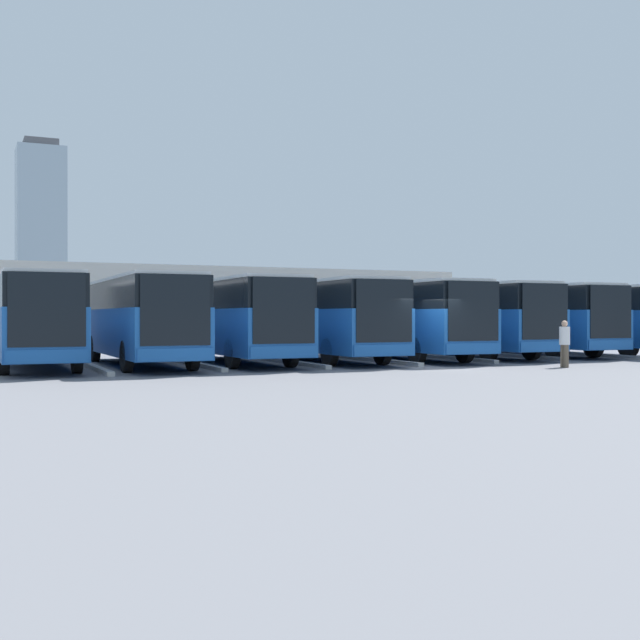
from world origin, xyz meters
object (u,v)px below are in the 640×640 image
at_px(bus_3, 397,317).
at_px(bus_4, 318,317).
at_px(pedestrian, 565,342).
at_px(bus_6, 139,317).
at_px(bus_7, 33,317).
at_px(bus_5, 232,317).
at_px(bus_1, 523,317).
at_px(bus_0, 591,317).
at_px(bus_2, 462,317).

bearing_deg(bus_3, bus_4, 0.25).
distance_m(bus_4, pedestrian, 10.00).
relative_size(bus_6, bus_7, 1.00).
relative_size(bus_7, pedestrian, 6.82).
xyz_separation_m(bus_3, bus_5, (7.50, -0.09, 0.00)).
bearing_deg(bus_1, bus_0, 172.19).
height_order(bus_4, bus_7, same).
bearing_deg(bus_5, bus_2, -177.51).
bearing_deg(bus_2, bus_3, 8.19).
bearing_deg(bus_2, bus_6, 3.31).
bearing_deg(bus_7, bus_2, -178.53).
distance_m(bus_4, bus_7, 11.26).
bearing_deg(bus_4, bus_5, -1.01).
height_order(bus_0, bus_1, same).
bearing_deg(bus_0, pedestrian, 43.12).
bearing_deg(bus_3, bus_6, 1.67).
distance_m(bus_0, bus_7, 26.26).
bearing_deg(bus_6, bus_7, -5.90).
relative_size(bus_0, bus_7, 1.00).
bearing_deg(bus_4, bus_3, -179.75).
xyz_separation_m(bus_3, pedestrian, (-2.67, 7.61, -0.92)).
bearing_deg(bus_5, bus_7, -0.07).
xyz_separation_m(bus_5, bus_6, (3.75, 0.36, 0.00)).
bearing_deg(pedestrian, bus_2, -177.01).
xyz_separation_m(bus_0, bus_6, (22.51, 0.60, 0.00)).
distance_m(bus_0, pedestrian, 11.73).
relative_size(bus_0, bus_3, 1.00).
relative_size(bus_2, bus_7, 1.00).
height_order(bus_1, bus_4, same).
distance_m(bus_2, bus_4, 7.52).
relative_size(bus_1, bus_7, 1.00).
bearing_deg(bus_1, bus_6, 3.80).
height_order(bus_6, pedestrian, bus_6).
height_order(bus_4, pedestrian, bus_4).
bearing_deg(pedestrian, bus_6, -107.25).
height_order(bus_2, bus_7, same).
bearing_deg(pedestrian, bus_4, -129.28).
relative_size(bus_3, bus_7, 1.00).
bearing_deg(bus_5, bus_4, 178.99).
height_order(bus_7, pedestrian, bus_7).
xyz_separation_m(bus_7, pedestrian, (-17.68, 7.76, -0.92)).
bearing_deg(bus_1, bus_7, 2.18).
xyz_separation_m(bus_1, bus_6, (18.76, 1.13, 0.00)).
height_order(bus_1, pedestrian, bus_1).
bearing_deg(pedestrian, bus_1, 160.88).
height_order(bus_0, bus_6, same).
bearing_deg(pedestrian, bus_5, -116.56).
bearing_deg(bus_7, bus_4, 179.61).
bearing_deg(bus_0, bus_2, -1.05).
distance_m(bus_5, pedestrian, 12.79).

